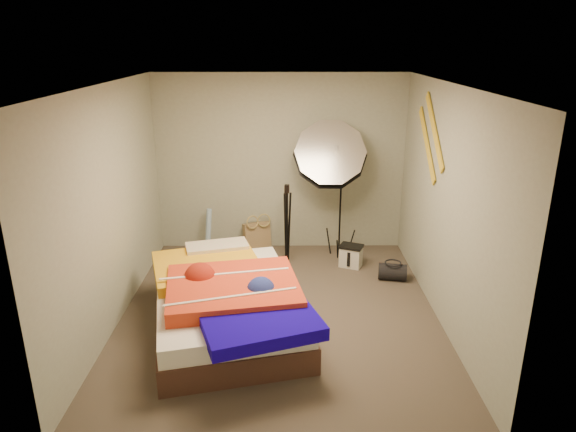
{
  "coord_description": "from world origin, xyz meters",
  "views": [
    {
      "loc": [
        0.07,
        -5.09,
        2.91
      ],
      "look_at": [
        0.1,
        0.6,
        0.95
      ],
      "focal_mm": 32.0,
      "sensor_mm": 36.0,
      "label": 1
    }
  ],
  "objects_px": {
    "duffel_bag": "(392,272)",
    "camera_tripod": "(287,219)",
    "tote_bag": "(257,236)",
    "wrapping_roll": "(208,231)",
    "photo_umbrella": "(330,156)",
    "camera_case": "(351,257)",
    "bed": "(227,302)"
  },
  "relations": [
    {
      "from": "photo_umbrella",
      "to": "camera_tripod",
      "type": "relative_size",
      "value": 1.82
    },
    {
      "from": "camera_tripod",
      "to": "tote_bag",
      "type": "bearing_deg",
      "value": 128.72
    },
    {
      "from": "duffel_bag",
      "to": "camera_tripod",
      "type": "relative_size",
      "value": 0.31
    },
    {
      "from": "photo_umbrella",
      "to": "duffel_bag",
      "type": "bearing_deg",
      "value": -41.6
    },
    {
      "from": "duffel_bag",
      "to": "photo_umbrella",
      "type": "relative_size",
      "value": 0.17
    },
    {
      "from": "wrapping_roll",
      "to": "duffel_bag",
      "type": "xyz_separation_m",
      "value": [
        2.46,
        -0.9,
        -0.22
      ]
    },
    {
      "from": "photo_umbrella",
      "to": "camera_case",
      "type": "bearing_deg",
      "value": -43.56
    },
    {
      "from": "tote_bag",
      "to": "wrapping_roll",
      "type": "height_order",
      "value": "wrapping_roll"
    },
    {
      "from": "duffel_bag",
      "to": "camera_tripod",
      "type": "xyz_separation_m",
      "value": [
        -1.35,
        0.5,
        0.53
      ]
    },
    {
      "from": "tote_bag",
      "to": "photo_umbrella",
      "type": "relative_size",
      "value": 0.19
    },
    {
      "from": "photo_umbrella",
      "to": "tote_bag",
      "type": "bearing_deg",
      "value": 160.39
    },
    {
      "from": "tote_bag",
      "to": "camera_case",
      "type": "height_order",
      "value": "tote_bag"
    },
    {
      "from": "bed",
      "to": "photo_umbrella",
      "type": "bearing_deg",
      "value": 56.83
    },
    {
      "from": "duffel_bag",
      "to": "photo_umbrella",
      "type": "height_order",
      "value": "photo_umbrella"
    },
    {
      "from": "tote_bag",
      "to": "camera_case",
      "type": "bearing_deg",
      "value": -51.09
    },
    {
      "from": "wrapping_roll",
      "to": "camera_tripod",
      "type": "height_order",
      "value": "camera_tripod"
    },
    {
      "from": "camera_case",
      "to": "photo_umbrella",
      "type": "height_order",
      "value": "photo_umbrella"
    },
    {
      "from": "tote_bag",
      "to": "wrapping_roll",
      "type": "distance_m",
      "value": 0.71
    },
    {
      "from": "photo_umbrella",
      "to": "wrapping_roll",
      "type": "bearing_deg",
      "value": 172.9
    },
    {
      "from": "bed",
      "to": "wrapping_roll",
      "type": "bearing_deg",
      "value": 103.41
    },
    {
      "from": "duffel_bag",
      "to": "photo_umbrella",
      "type": "bearing_deg",
      "value": 148.65
    },
    {
      "from": "camera_case",
      "to": "bed",
      "type": "xyz_separation_m",
      "value": [
        -1.49,
        -1.55,
        0.17
      ]
    },
    {
      "from": "duffel_bag",
      "to": "camera_tripod",
      "type": "distance_m",
      "value": 1.53
    },
    {
      "from": "camera_case",
      "to": "photo_umbrella",
      "type": "bearing_deg",
      "value": 159.87
    },
    {
      "from": "wrapping_roll",
      "to": "bed",
      "type": "distance_m",
      "value": 2.1
    },
    {
      "from": "camera_case",
      "to": "camera_tripod",
      "type": "relative_size",
      "value": 0.25
    },
    {
      "from": "tote_bag",
      "to": "wrapping_roll",
      "type": "bearing_deg",
      "value": 167.28
    },
    {
      "from": "wrapping_roll",
      "to": "duffel_bag",
      "type": "height_order",
      "value": "wrapping_roll"
    },
    {
      "from": "bed",
      "to": "camera_case",
      "type": "bearing_deg",
      "value": 46.14
    },
    {
      "from": "duffel_bag",
      "to": "camera_tripod",
      "type": "bearing_deg",
      "value": 169.71
    },
    {
      "from": "camera_case",
      "to": "camera_tripod",
      "type": "bearing_deg",
      "value": -162.78
    },
    {
      "from": "wrapping_roll",
      "to": "tote_bag",
      "type": "bearing_deg",
      "value": 12.2
    }
  ]
}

